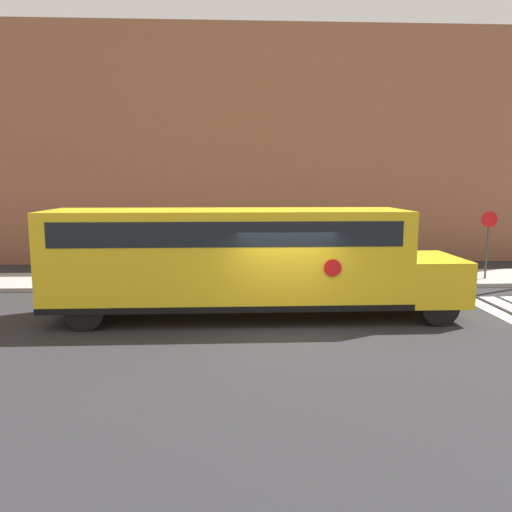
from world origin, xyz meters
TOP-DOWN VIEW (x-y plane):
  - ground_plane at (0.00, 0.00)m, footprint 60.00×60.00m
  - sidewalk_strip at (0.00, 6.50)m, footprint 44.00×3.00m
  - building_backdrop at (0.00, 13.00)m, footprint 32.00×4.00m
  - school_bus at (-1.17, 1.52)m, footprint 11.26×2.57m
  - stop_sign at (8.15, 5.97)m, footprint 0.60×0.10m

SIDE VIEW (x-z plane):
  - ground_plane at x=0.00m, z-range 0.00..0.00m
  - sidewalk_strip at x=0.00m, z-range 0.00..0.15m
  - stop_sign at x=8.15m, z-range 0.37..3.06m
  - school_bus at x=-1.17m, z-range 0.24..3.24m
  - building_backdrop at x=0.00m, z-range 0.00..10.76m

